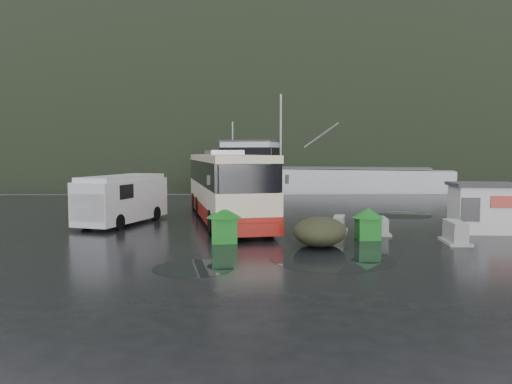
{
  "coord_description": "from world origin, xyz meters",
  "views": [
    {
      "loc": [
        0.87,
        -22.98,
        3.65
      ],
      "look_at": [
        1.25,
        1.57,
        1.7
      ],
      "focal_mm": 35.0,
      "sensor_mm": 36.0,
      "label": 1
    }
  ],
  "objects_px": {
    "white_van": "(123,224)",
    "jersey_barrier_a": "(381,234)",
    "coach_bus": "(227,220)",
    "jersey_barrier_b": "(339,232)",
    "fishing_trawler": "(311,187)",
    "waste_bin_left": "(224,242)",
    "dome_tent": "(320,246)",
    "jersey_barrier_c": "(455,243)",
    "waste_bin_right": "(368,239)",
    "ticket_kiosk": "(482,232)"
  },
  "relations": [
    {
      "from": "waste_bin_right",
      "to": "jersey_barrier_b",
      "type": "xyz_separation_m",
      "value": [
        -0.88,
        1.82,
        0.0
      ]
    },
    {
      "from": "waste_bin_left",
      "to": "jersey_barrier_a",
      "type": "bearing_deg",
      "value": 15.43
    },
    {
      "from": "dome_tent",
      "to": "jersey_barrier_b",
      "type": "height_order",
      "value": "dome_tent"
    },
    {
      "from": "ticket_kiosk",
      "to": "jersey_barrier_a",
      "type": "relative_size",
      "value": 1.94
    },
    {
      "from": "white_van",
      "to": "waste_bin_left",
      "type": "relative_size",
      "value": 4.09
    },
    {
      "from": "coach_bus",
      "to": "jersey_barrier_b",
      "type": "xyz_separation_m",
      "value": [
        5.32,
        -4.12,
        0.0
      ]
    },
    {
      "from": "waste_bin_right",
      "to": "coach_bus",
      "type": "bearing_deg",
      "value": 136.19
    },
    {
      "from": "fishing_trawler",
      "to": "coach_bus",
      "type": "bearing_deg",
      "value": -88.34
    },
    {
      "from": "waste_bin_right",
      "to": "ticket_kiosk",
      "type": "distance_m",
      "value": 6.01
    },
    {
      "from": "waste_bin_left",
      "to": "waste_bin_right",
      "type": "distance_m",
      "value": 6.04
    },
    {
      "from": "waste_bin_left",
      "to": "ticket_kiosk",
      "type": "relative_size",
      "value": 0.51
    },
    {
      "from": "coach_bus",
      "to": "waste_bin_left",
      "type": "height_order",
      "value": "coach_bus"
    },
    {
      "from": "white_van",
      "to": "ticket_kiosk",
      "type": "bearing_deg",
      "value": 8.8
    },
    {
      "from": "dome_tent",
      "to": "ticket_kiosk",
      "type": "height_order",
      "value": "ticket_kiosk"
    },
    {
      "from": "waste_bin_left",
      "to": "dome_tent",
      "type": "height_order",
      "value": "waste_bin_left"
    },
    {
      "from": "ticket_kiosk",
      "to": "jersey_barrier_c",
      "type": "distance_m",
      "value": 3.67
    },
    {
      "from": "coach_bus",
      "to": "jersey_barrier_b",
      "type": "distance_m",
      "value": 6.73
    },
    {
      "from": "jersey_barrier_b",
      "to": "ticket_kiosk",
      "type": "bearing_deg",
      "value": -0.09
    },
    {
      "from": "white_van",
      "to": "jersey_barrier_a",
      "type": "height_order",
      "value": "white_van"
    },
    {
      "from": "coach_bus",
      "to": "waste_bin_left",
      "type": "relative_size",
      "value": 9.14
    },
    {
      "from": "waste_bin_right",
      "to": "jersey_barrier_c",
      "type": "height_order",
      "value": "waste_bin_right"
    },
    {
      "from": "coach_bus",
      "to": "jersey_barrier_c",
      "type": "relative_size",
      "value": 7.53
    },
    {
      "from": "dome_tent",
      "to": "fishing_trawler",
      "type": "relative_size",
      "value": 0.1
    },
    {
      "from": "coach_bus",
      "to": "white_van",
      "type": "relative_size",
      "value": 2.24
    },
    {
      "from": "white_van",
      "to": "jersey_barrier_a",
      "type": "bearing_deg",
      "value": 3.06
    },
    {
      "from": "dome_tent",
      "to": "jersey_barrier_b",
      "type": "bearing_deg",
      "value": 67.34
    },
    {
      "from": "waste_bin_left",
      "to": "waste_bin_right",
      "type": "relative_size",
      "value": 1.1
    },
    {
      "from": "waste_bin_left",
      "to": "jersey_barrier_b",
      "type": "xyz_separation_m",
      "value": [
        5.14,
        2.4,
        0.0
      ]
    },
    {
      "from": "waste_bin_right",
      "to": "fishing_trawler",
      "type": "distance_m",
      "value": 31.4
    },
    {
      "from": "white_van",
      "to": "dome_tent",
      "type": "xyz_separation_m",
      "value": [
        9.23,
        -6.12,
        0.0
      ]
    },
    {
      "from": "jersey_barrier_b",
      "to": "white_van",
      "type": "bearing_deg",
      "value": 164.68
    },
    {
      "from": "dome_tent",
      "to": "jersey_barrier_b",
      "type": "xyz_separation_m",
      "value": [
        1.35,
        3.22,
        0.0
      ]
    },
    {
      "from": "waste_bin_left",
      "to": "fishing_trawler",
      "type": "xyz_separation_m",
      "value": [
        7.52,
        31.95,
        0.0
      ]
    },
    {
      "from": "ticket_kiosk",
      "to": "fishing_trawler",
      "type": "bearing_deg",
      "value": 104.39
    },
    {
      "from": "waste_bin_left",
      "to": "jersey_barrier_b",
      "type": "distance_m",
      "value": 5.67
    },
    {
      "from": "ticket_kiosk",
      "to": "jersey_barrier_b",
      "type": "height_order",
      "value": "ticket_kiosk"
    },
    {
      "from": "white_van",
      "to": "fishing_trawler",
      "type": "distance_m",
      "value": 29.63
    },
    {
      "from": "jersey_barrier_c",
      "to": "waste_bin_right",
      "type": "bearing_deg",
      "value": 164.06
    },
    {
      "from": "jersey_barrier_c",
      "to": "fishing_trawler",
      "type": "distance_m",
      "value": 32.36
    },
    {
      "from": "jersey_barrier_b",
      "to": "jersey_barrier_c",
      "type": "bearing_deg",
      "value": -33.43
    },
    {
      "from": "ticket_kiosk",
      "to": "jersey_barrier_c",
      "type": "xyz_separation_m",
      "value": [
        -2.42,
        -2.76,
        0.0
      ]
    },
    {
      "from": "jersey_barrier_a",
      "to": "waste_bin_right",
      "type": "bearing_deg",
      "value": -124.42
    },
    {
      "from": "jersey_barrier_b",
      "to": "jersey_barrier_a",
      "type": "bearing_deg",
      "value": -15.48
    },
    {
      "from": "waste_bin_left",
      "to": "coach_bus",
      "type": "bearing_deg",
      "value": 91.61
    },
    {
      "from": "ticket_kiosk",
      "to": "fishing_trawler",
      "type": "distance_m",
      "value": 29.85
    },
    {
      "from": "ticket_kiosk",
      "to": "fishing_trawler",
      "type": "xyz_separation_m",
      "value": [
        -4.22,
        29.55,
        0.0
      ]
    },
    {
      "from": "waste_bin_left",
      "to": "ticket_kiosk",
      "type": "xyz_separation_m",
      "value": [
        11.74,
        2.39,
        0.0
      ]
    },
    {
      "from": "ticket_kiosk",
      "to": "jersey_barrier_c",
      "type": "bearing_deg",
      "value": -125.01
    },
    {
      "from": "coach_bus",
      "to": "fishing_trawler",
      "type": "distance_m",
      "value": 26.56
    },
    {
      "from": "jersey_barrier_c",
      "to": "fishing_trawler",
      "type": "bearing_deg",
      "value": 93.2
    }
  ]
}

